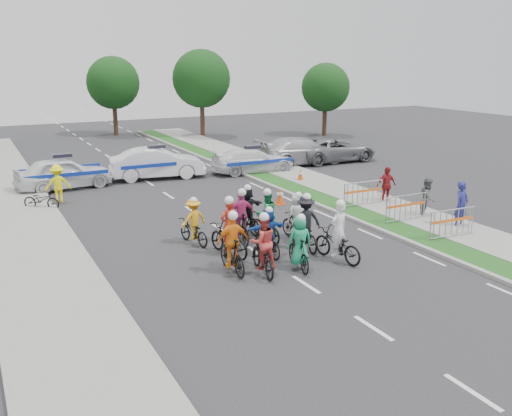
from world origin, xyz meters
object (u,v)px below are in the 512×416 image
rider_3 (232,249)px  rider_6 (228,236)px  rider_9 (241,222)px  police_car_1 (157,163)px  spectator_2 (386,185)px  civilian_sedan (301,151)px  rider_5 (268,235)px  parked_bike (41,200)px  rider_7 (297,221)px  barrier_0 (452,224)px  rider_2 (263,251)px  cone_0 (280,197)px  spectator_0 (461,205)px  civilian_suv (334,149)px  rider_4 (305,227)px  police_car_0 (64,173)px  marshal_hiviz (58,184)px  rider_0 (337,241)px  rider_8 (266,221)px  tree_4 (113,83)px  barrier_1 (406,209)px  barrier_2 (363,194)px  tree_1 (201,79)px  police_car_2 (253,161)px  rider_10 (193,225)px  cone_1 (300,175)px  spectator_1 (428,198)px  tree_2 (326,88)px

rider_3 → rider_6: 1.56m
rider_3 → rider_9: (1.49, 2.48, -0.00)m
police_car_1 → spectator_2: bearing=-134.4°
rider_3 → civilian_sedan: rider_3 is taller
rider_5 → parked_bike: (-5.71, 9.46, -0.30)m
rider_7 → barrier_0: (4.82, -2.50, -0.12)m
rider_2 → rider_3: (-0.76, 0.48, 0.04)m
police_car_1 → civilian_sedan: size_ratio=0.88×
rider_5 → cone_0: (3.65, 5.65, -0.37)m
spectator_0 → civilian_suv: bearing=62.0°
cone_0 → parked_bike: parked_bike is taller
rider_4 → rider_6: size_ratio=0.96×
police_car_0 → spectator_0: (12.05, -13.66, 0.12)m
spectator_0 → marshal_hiviz: size_ratio=1.07×
rider_9 → barrier_0: rider_9 is taller
rider_4 → rider_0: bearing=108.8°
rider_5 → rider_8: (0.71, 1.44, -0.01)m
rider_6 → tree_4: 31.18m
barrier_1 → barrier_2: bearing=90.0°
rider_5 → rider_6: 1.27m
police_car_0 → civilian_sedan: bearing=-95.5°
tree_1 → barrier_2: bearing=-95.5°
rider_9 → marshal_hiviz: 9.91m
rider_4 → rider_7: 1.00m
police_car_2 → marshal_hiviz: size_ratio=2.76×
civilian_sedan → police_car_2: bearing=105.5°
rider_6 → civilian_sedan: bearing=-141.1°
rider_0 → barrier_2: rider_0 is taller
rider_10 → cone_1: 10.92m
spectator_1 → tree_4: bearing=66.4°
cone_1 → tree_2: 18.37m
rider_8 → barrier_1: (5.82, -0.53, -0.14)m
rider_10 → police_car_2: bearing=-137.9°
rider_2 → police_car_2: bearing=-106.3°
civilian_sedan → rider_3: bearing=143.0°
rider_0 → rider_10: bearing=-57.1°
rider_2 → rider_9: (0.72, 2.96, 0.03)m
police_car_2 → civilian_suv: size_ratio=0.88×
rider_8 → police_car_1: (-0.13, 11.91, 0.10)m
police_car_0 → barrier_1: 16.22m
rider_8 → police_car_2: (5.04, 10.98, -0.03)m
spectator_0 → spectator_2: (-0.01, 4.24, -0.08)m
rider_0 → rider_5: rider_0 is taller
rider_2 → parked_bike: (-4.85, 10.74, -0.29)m
police_car_0 → police_car_2: bearing=-100.5°
police_car_2 → marshal_hiviz: (-10.63, -2.05, 0.17)m
rider_10 → tree_2: tree_2 is taller
civilian_suv → police_car_2: bearing=98.9°
barrier_0 → civilian_sedan: bearing=78.7°
rider_8 → rider_9: bearing=-16.1°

